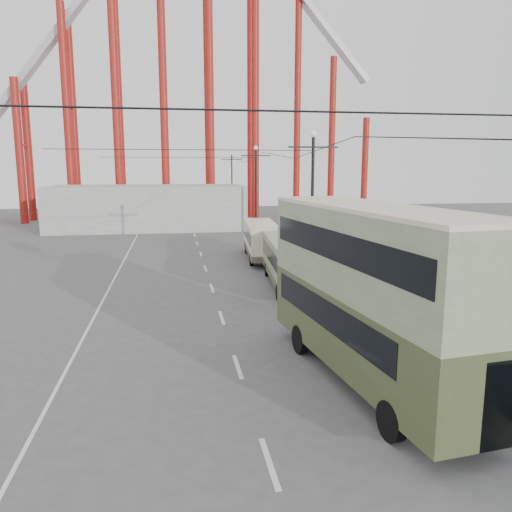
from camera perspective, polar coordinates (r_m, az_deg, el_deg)
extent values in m
plane|color=#4D4D50|center=(14.90, 3.98, -18.09)|extent=(160.00, 160.00, 0.00)
cube|color=silver|center=(32.60, -5.46, -2.44)|extent=(0.15, 82.00, 0.01)
cube|color=silver|center=(34.57, 5.06, -1.71)|extent=(0.12, 120.00, 0.01)
cube|color=silver|center=(33.74, -15.81, -2.35)|extent=(0.12, 120.00, 0.01)
cylinder|color=black|center=(32.08, 6.42, 5.46)|extent=(0.20, 0.20, 9.00)
cylinder|color=black|center=(32.68, 6.28, -1.98)|extent=(0.44, 0.44, 0.50)
cube|color=black|center=(32.00, 6.56, 12.26)|extent=(3.20, 0.10, 0.10)
sphere|color=white|center=(32.05, 6.59, 13.69)|extent=(0.44, 0.44, 0.44)
cylinder|color=black|center=(53.54, -0.01, 7.33)|extent=(0.20, 0.20, 9.00)
cylinder|color=black|center=(53.91, -0.01, 2.81)|extent=(0.44, 0.44, 0.50)
cube|color=black|center=(53.50, -0.01, 11.40)|extent=(3.20, 0.10, 0.10)
sphere|color=white|center=(53.52, -0.01, 12.25)|extent=(0.44, 0.44, 0.44)
cylinder|color=black|center=(75.32, -2.77, 8.09)|extent=(0.20, 0.20, 9.00)
cylinder|color=black|center=(75.58, -2.74, 4.87)|extent=(0.44, 0.44, 0.50)
cube|color=black|center=(75.29, -2.79, 10.98)|extent=(3.20, 0.10, 0.10)
sphere|color=white|center=(75.30, -2.80, 11.59)|extent=(0.44, 0.44, 0.44)
cylinder|color=maroon|center=(70.38, -25.42, 10.69)|extent=(1.00, 1.00, 18.00)
cylinder|color=maroon|center=(74.24, -24.57, 10.66)|extent=(1.00, 1.00, 18.00)
cylinder|color=maroon|center=(69.29, -20.78, 14.76)|extent=(1.00, 1.00, 27.00)
cylinder|color=maroon|center=(73.21, -20.16, 14.51)|extent=(1.00, 1.00, 27.00)
cylinder|color=maroon|center=(69.00, -15.86, 18.81)|extent=(1.00, 1.00, 36.00)
cylinder|color=maroon|center=(72.93, -15.50, 18.33)|extent=(1.00, 1.00, 36.00)
cylinder|color=maroon|center=(69.52, -10.72, 22.72)|extent=(1.00, 1.00, 45.00)
cylinder|color=maroon|center=(73.43, -10.65, 22.03)|extent=(1.00, 1.00, 45.00)
cylinder|color=maroon|center=(70.57, -5.42, 25.58)|extent=(1.00, 1.00, 52.00)
cylinder|color=maroon|center=(74.42, -5.66, 24.75)|extent=(1.00, 1.00, 52.00)
cylinder|color=maroon|center=(71.67, -0.08, 26.63)|extent=(1.00, 1.00, 55.00)
cylinder|color=maroon|center=(75.46, -0.63, 25.77)|extent=(1.00, 1.00, 55.00)
cylinder|color=maroon|center=(71.31, 4.75, 16.41)|extent=(0.90, 0.90, 30.00)
cylinder|color=maroon|center=(72.35, 8.65, 13.06)|extent=(0.90, 0.90, 22.00)
cylinder|color=maroon|center=(73.92, 12.31, 9.78)|extent=(0.90, 0.90, 14.00)
cube|color=#AFAEB3|center=(74.21, 8.94, 23.13)|extent=(9.89, 2.00, 10.87)
cube|color=gray|center=(60.01, -12.18, 5.48)|extent=(22.00, 10.00, 5.00)
cube|color=#394324|center=(16.93, 12.86, -8.17)|extent=(3.99, 11.14, 2.40)
cube|color=black|center=(16.79, 12.93, -6.58)|extent=(3.77, 8.98, 0.98)
cube|color=#6A7D5B|center=(16.56, 13.04, -3.69)|extent=(4.01, 11.15, 0.33)
cube|color=#6A7D5B|center=(16.30, 13.23, 0.97)|extent=(3.99, 11.14, 2.40)
cube|color=black|center=(16.28, 13.25, 1.35)|extent=(3.95, 10.50, 0.93)
cube|color=beige|center=(16.16, 13.41, 5.40)|extent=(4.01, 11.15, 0.13)
cylinder|color=black|center=(19.45, 5.08, -9.45)|extent=(0.43, 1.12, 1.09)
cylinder|color=black|center=(20.43, 11.61, -8.65)|extent=(0.43, 1.12, 1.09)
cylinder|color=black|center=(14.06, 15.23, -17.74)|extent=(0.43, 1.12, 1.09)
cylinder|color=black|center=(15.39, 23.40, -15.70)|extent=(0.43, 1.12, 1.09)
cube|color=#6A7D5B|center=(29.89, 3.74, -0.54)|extent=(3.01, 9.87, 2.12)
cube|color=black|center=(29.83, 3.75, 0.13)|extent=(2.96, 8.81, 0.84)
cube|color=#394324|center=(30.06, 3.73, -2.11)|extent=(3.04, 9.87, 0.44)
cube|color=#6A7D5B|center=(29.71, 3.77, 1.60)|extent=(3.03, 9.87, 0.14)
cylinder|color=black|center=(32.65, 1.29, -1.60)|extent=(0.32, 0.90, 0.88)
cylinder|color=black|center=(32.91, 4.75, -1.53)|extent=(0.32, 0.90, 0.88)
cylinder|color=black|center=(27.00, 2.57, -4.08)|extent=(0.32, 0.90, 0.88)
cylinder|color=black|center=(27.32, 6.73, -3.97)|extent=(0.32, 0.90, 0.88)
cube|color=beige|center=(38.91, 0.63, 1.96)|extent=(2.92, 9.05, 2.14)
cube|color=black|center=(38.86, 0.63, 2.48)|extent=(2.87, 7.99, 0.85)
cube|color=#394324|center=(39.04, 0.63, 0.73)|extent=(2.95, 9.05, 0.45)
cube|color=beige|center=(38.77, 0.63, 3.62)|extent=(2.94, 9.05, 0.14)
cylinder|color=black|center=(41.28, -1.07, 0.86)|extent=(0.32, 0.91, 0.89)
cylinder|color=black|center=(41.46, 1.70, 0.90)|extent=(0.32, 0.91, 0.89)
cylinder|color=black|center=(36.38, -0.55, -0.38)|extent=(0.32, 0.91, 0.89)
cylinder|color=black|center=(36.58, 2.59, -0.34)|extent=(0.32, 0.91, 0.89)
imported|color=black|center=(25.82, 3.75, -3.84)|extent=(0.72, 0.71, 1.68)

